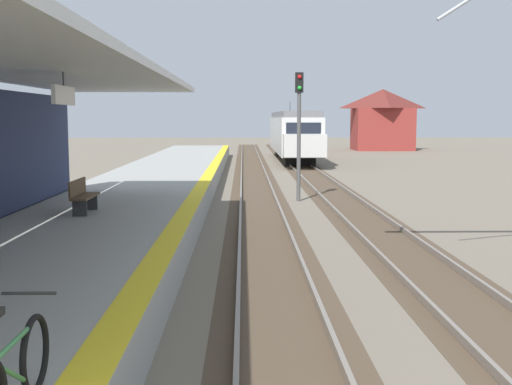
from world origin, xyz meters
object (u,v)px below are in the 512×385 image
Objects in this scene: approaching_train at (293,133)px; platform_bench at (82,195)px; bicycle_beside_commuter at (13,375)px; rail_signal_post at (299,123)px; distant_trackside_house at (382,118)px.

platform_bench is (-8.25, -34.98, -0.80)m from approaching_train.
approaching_train is 10.77× the size of bicycle_beside_commuter.
approaching_train is 3.77× the size of rail_signal_post.
approaching_train is 19.94m from distant_trackside_house.
platform_bench is at bearing 101.10° from bicycle_beside_commuter.
approaching_train is at bearing 86.06° from rail_signal_post.
rail_signal_post is at bearing -93.94° from approaching_train.
bicycle_beside_commuter is 0.28× the size of distant_trackside_house.
bicycle_beside_commuter is 65.82m from distant_trackside_house.
platform_bench is at bearing -103.27° from approaching_train.
approaching_train reaches higher than platform_bench.
approaching_train is at bearing 82.80° from bicycle_beside_commuter.
rail_signal_post is 0.79× the size of distant_trackside_house.
rail_signal_post reaches higher than platform_bench.
distant_trackside_house reaches higher than approaching_train.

